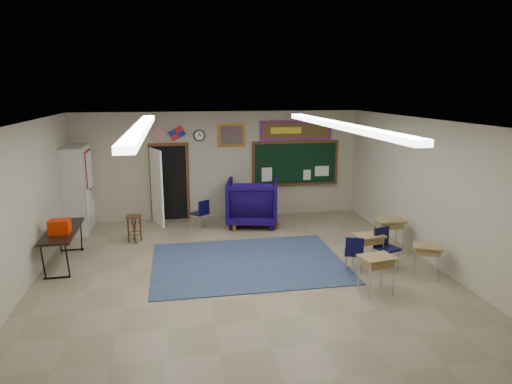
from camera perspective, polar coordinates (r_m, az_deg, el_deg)
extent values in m
plane|color=gray|center=(9.02, -1.43, -10.79)|extent=(9.00, 9.00, 0.00)
cube|color=#B1A990|center=(12.90, -4.57, 3.36)|extent=(8.00, 0.04, 3.00)
cube|color=#B1A990|center=(4.41, 7.91, -15.86)|extent=(8.00, 0.04, 3.00)
cube|color=#B1A990|center=(8.87, -27.98, -2.48)|extent=(0.04, 9.00, 3.00)
cube|color=#B1A990|center=(9.94, 21.94, -0.38)|extent=(0.04, 9.00, 3.00)
cube|color=silver|center=(8.29, -1.55, 8.59)|extent=(8.00, 9.00, 0.04)
cube|color=#344464|center=(9.77, -1.00, -8.81)|extent=(4.00, 3.00, 0.02)
cube|color=black|center=(12.91, -10.72, 1.15)|extent=(0.95, 0.04, 2.10)
cube|color=white|center=(12.49, -12.31, 0.59)|extent=(0.35, 0.86, 2.05)
cube|color=#582F19|center=(13.27, 4.95, 3.61)|extent=(2.55, 0.05, 1.30)
cube|color=black|center=(13.26, 4.97, 3.60)|extent=(2.40, 0.03, 1.15)
cube|color=#582F19|center=(13.32, 4.97, 1.02)|extent=(2.40, 0.12, 0.04)
cube|color=red|center=(13.15, 5.03, 7.70)|extent=(2.10, 0.04, 0.55)
cube|color=brown|center=(13.14, 5.04, 7.70)|extent=(1.90, 0.03, 0.40)
cube|color=#995D1D|center=(12.80, -3.06, 7.14)|extent=(0.75, 0.05, 0.65)
cube|color=#A51466|center=(12.79, -3.05, 7.14)|extent=(0.62, 0.03, 0.52)
cylinder|color=black|center=(12.72, -7.11, 7.03)|extent=(0.32, 0.05, 0.32)
cylinder|color=white|center=(12.70, -7.11, 7.02)|extent=(0.26, 0.02, 0.26)
cube|color=#B7B8B3|center=(12.52, -21.41, 0.35)|extent=(0.55, 1.25, 2.20)
imported|color=#0F0536|center=(12.28, -0.47, -1.27)|extent=(1.58, 1.61, 1.24)
cube|color=#A0834A|center=(9.64, 13.93, -5.29)|extent=(0.63, 0.51, 0.04)
cube|color=brown|center=(9.67, 13.90, -5.84)|extent=(0.55, 0.43, 0.12)
cube|color=#A0834A|center=(10.65, 16.39, -3.39)|extent=(0.64, 0.49, 0.04)
cube|color=brown|center=(10.68, 16.35, -3.93)|extent=(0.56, 0.41, 0.13)
cube|color=#A0834A|center=(8.43, 14.90, -7.90)|extent=(0.65, 0.53, 0.04)
cube|color=brown|center=(8.47, 14.86, -8.52)|extent=(0.57, 0.45, 0.12)
cube|color=#A0834A|center=(9.47, 20.72, -6.39)|extent=(0.67, 0.61, 0.04)
cube|color=brown|center=(9.50, 20.68, -6.90)|extent=(0.57, 0.52, 0.11)
cube|color=black|center=(10.32, -23.07, -4.49)|extent=(0.64, 1.82, 0.05)
cube|color=red|center=(10.04, -23.35, -4.00)|extent=(0.40, 0.30, 0.28)
cylinder|color=#4D3217|center=(11.25, -15.05, -2.96)|extent=(0.37, 0.37, 0.04)
torus|color=#4D3217|center=(11.37, -14.93, -4.99)|extent=(0.31, 0.31, 0.02)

